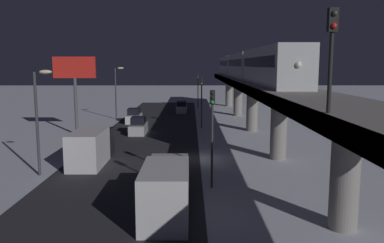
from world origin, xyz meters
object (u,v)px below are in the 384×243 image
traffic_light_far (198,85)px  rail_signal (332,42)px  sedan_white (134,117)px  delivery_van (92,147)px  traffic_light_near (212,125)px  box_truck (166,188)px  commercial_billboard (75,75)px  traffic_light_mid (202,95)px  subway_train (244,65)px  sedan_silver_2 (138,127)px  sedan_silver (182,108)px

traffic_light_far → rail_signal: bearing=93.9°
rail_signal → sedan_white: (13.30, -39.30, -8.06)m
delivery_van → traffic_light_near: (-9.50, 6.66, 2.85)m
sedan_white → box_truck: (-6.60, 33.93, 0.55)m
traffic_light_far → commercial_billboard: size_ratio=0.72×
rail_signal → traffic_light_mid: rail_signal is taller
sedan_white → delivery_van: 22.94m
subway_train → delivery_van: (15.60, 23.57, -6.57)m
delivery_van → commercial_billboard: (5.01, -13.23, 5.48)m
sedan_silver_2 → box_truck: size_ratio=0.57×
traffic_light_near → sedan_silver: bearing=-86.0°
delivery_van → traffic_light_far: 43.27m
sedan_silver → traffic_light_far: 8.90m
sedan_white → box_truck: size_ratio=0.59×
sedan_white → traffic_light_far: size_ratio=0.68×
delivery_van → traffic_light_near: traffic_light_near is taller
sedan_white → traffic_light_near: bearing=107.4°
sedan_silver → traffic_light_near: bearing=-86.0°
sedan_silver → box_truck: box_truck is taller
sedan_white → delivery_van: bearing=89.5°
box_truck → traffic_light_mid: traffic_light_mid is taller
sedan_white → rail_signal: bearing=108.7°
rail_signal → sedan_silver_2: (11.50, -30.27, -8.06)m
traffic_light_near → commercial_billboard: 24.77m
sedan_silver → traffic_light_near: 41.33m
box_truck → traffic_light_far: size_ratio=1.16×
traffic_light_far → sedan_silver_2: bearing=75.1°
sedan_silver → traffic_light_near: (-2.90, 41.08, 3.41)m
rail_signal → sedan_silver: bearing=-82.3°
commercial_billboard → sedan_silver_2: bearing=-174.6°
box_truck → traffic_light_far: traffic_light_far is taller
sedan_silver_2 → delivery_van: delivery_van is taller
subway_train → sedan_silver: 15.80m
sedan_silver_2 → traffic_light_near: traffic_light_near is taller
sedan_white → traffic_light_mid: bearing=150.8°
sedan_silver → traffic_light_mid: (-2.90, 16.70, 3.41)m
box_truck → commercial_billboard: commercial_billboard is taller
box_truck → traffic_light_mid: (-2.70, -28.72, 2.85)m
sedan_white → traffic_light_mid: traffic_light_mid is taller
rail_signal → subway_train: bearing=-93.0°
sedan_silver → delivery_van: delivery_van is taller
traffic_light_mid → box_truck: bearing=84.6°
traffic_light_near → traffic_light_far: bearing=-90.0°
delivery_van → traffic_light_near: bearing=145.0°
subway_train → delivery_van: 29.01m
rail_signal → delivery_van: rail_signal is taller
sedan_white → traffic_light_near: traffic_light_near is taller
traffic_light_near → sedan_white: bearing=-72.6°
sedan_silver → sedan_white: same height
sedan_silver → commercial_billboard: 24.90m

